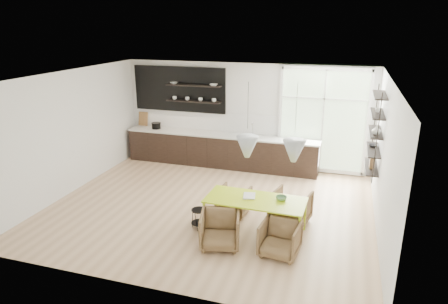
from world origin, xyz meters
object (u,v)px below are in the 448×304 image
armchair_front_right (280,239)px  dining_table (255,202)px  armchair_back_right (291,207)px  wire_stool (199,216)px  armchair_back_left (234,201)px  armchair_front_left (220,230)px

armchair_front_right → dining_table: bearing=138.9°
armchair_back_right → wire_stool: bearing=36.9°
armchair_back_left → wire_stool: armchair_back_left is taller
armchair_back_left → armchair_front_left: (0.12, -1.35, 0.03)m
dining_table → wire_stool: dining_table is taller
armchair_front_right → wire_stool: bearing=170.7°
armchair_front_left → wire_stool: size_ratio=1.79×
dining_table → wire_stool: bearing=-169.1°
armchair_front_right → armchair_front_left: bearing=-171.5°
armchair_back_left → armchair_front_right: size_ratio=0.95×
dining_table → armchair_front_right: 0.95m
dining_table → armchair_back_left: 0.97m
dining_table → armchair_back_right: dining_table is taller
armchair_back_right → armchair_front_right: armchair_back_right is taller
armchair_back_left → wire_stool: 0.97m
dining_table → armchair_front_right: bearing=-45.7°
armchair_back_right → armchair_front_left: 1.69m
armchair_front_left → armchair_front_right: bearing=-11.7°
armchair_front_left → armchair_back_right: bearing=35.3°
armchair_front_right → wire_stool: (-1.71, 0.47, -0.05)m
armchair_front_right → armchair_back_right: bearing=95.9°
armchair_back_left → armchair_back_right: 1.23m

